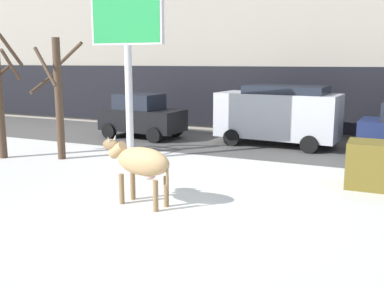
# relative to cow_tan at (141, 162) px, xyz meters

# --- Properties ---
(ground_plane) EXTENTS (120.00, 120.00, 0.00)m
(ground_plane) POSITION_rel_cow_tan_xyz_m (0.66, -0.50, -0.99)
(ground_plane) COLOR silver
(road_strip) EXTENTS (60.00, 5.60, 0.01)m
(road_strip) POSITION_rel_cow_tan_xyz_m (0.66, 8.37, -0.99)
(road_strip) COLOR #514F4C
(road_strip) RESTS_ON ground
(cow_tan) EXTENTS (1.93, 0.81, 1.54)m
(cow_tan) POSITION_rel_cow_tan_xyz_m (0.00, 0.00, 0.00)
(cow_tan) COLOR tan
(cow_tan) RESTS_ON ground
(billboard) EXTENTS (2.53, 0.31, 5.56)m
(billboard) POSITION_rel_cow_tan_xyz_m (-2.80, 3.99, 3.32)
(billboard) COLOR silver
(billboard) RESTS_ON ground
(car_black_hatchback) EXTENTS (3.61, 2.12, 1.86)m
(car_black_hatchback) POSITION_rel_cow_tan_xyz_m (-4.65, 7.88, -0.07)
(car_black_hatchback) COLOR black
(car_black_hatchback) RESTS_ON ground
(car_silver_van) EXTENTS (4.72, 2.37, 2.32)m
(car_silver_van) POSITION_rel_cow_tan_xyz_m (1.08, 8.49, 0.25)
(car_silver_van) COLOR #B7BABF
(car_silver_van) RESTS_ON ground
(pedestrian_near_billboard) EXTENTS (0.36, 0.24, 1.73)m
(pedestrian_near_billboard) POSITION_rel_cow_tan_xyz_m (-4.37, 11.73, -0.11)
(pedestrian_near_billboard) COLOR #282833
(pedestrian_near_billboard) RESTS_ON ground
(pedestrian_by_cars) EXTENTS (0.36, 0.24, 1.73)m
(pedestrian_by_cars) POSITION_rel_cow_tan_xyz_m (-5.03, 11.73, -0.11)
(pedestrian_by_cars) COLOR #282833
(pedestrian_by_cars) RESTS_ON ground
(bare_tree_left_lot) EXTENTS (1.29, 1.19, 4.10)m
(bare_tree_left_lot) POSITION_rel_cow_tan_xyz_m (-6.79, 2.43, 1.02)
(bare_tree_left_lot) COLOR #4C3828
(bare_tree_left_lot) RESTS_ON ground
(bare_tree_right_lot) EXTENTS (1.41, 1.37, 3.98)m
(bare_tree_right_lot) POSITION_rel_cow_tan_xyz_m (-4.98, 3.11, 1.18)
(bare_tree_right_lot) COLOR #4C3828
(bare_tree_right_lot) RESTS_ON ground
(dumpster) EXTENTS (1.71, 1.11, 1.20)m
(dumpster) POSITION_rel_cow_tan_xyz_m (4.93, 3.69, -0.39)
(dumpster) COLOR brown
(dumpster) RESTS_ON ground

